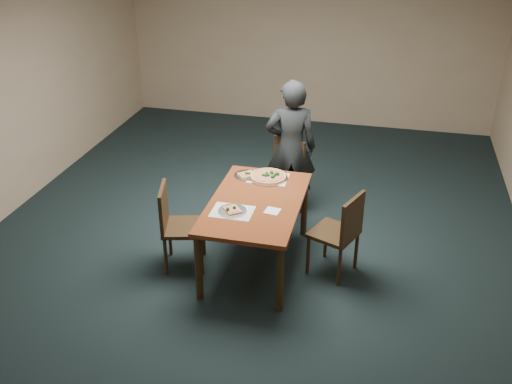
% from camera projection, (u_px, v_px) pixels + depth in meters
% --- Properties ---
extents(ground, '(8.00, 8.00, 0.00)m').
position_uv_depth(ground, '(249.00, 244.00, 6.36)').
color(ground, black).
rests_on(ground, ground).
extents(room_shell, '(8.00, 8.00, 8.00)m').
position_uv_depth(room_shell, '(248.00, 94.00, 5.55)').
color(room_shell, tan).
rests_on(room_shell, ground).
extents(dining_table, '(0.90, 1.50, 0.75)m').
position_uv_depth(dining_table, '(256.00, 209.00, 5.73)').
color(dining_table, '#602913').
rests_on(dining_table, ground).
extents(chair_far, '(0.54, 0.54, 0.91)m').
position_uv_depth(chair_far, '(284.00, 173.00, 6.79)').
color(chair_far, black).
rests_on(chair_far, ground).
extents(chair_left, '(0.51, 0.51, 0.91)m').
position_uv_depth(chair_left, '(176.00, 222.00, 5.78)').
color(chair_left, black).
rests_on(chair_left, ground).
extents(chair_right, '(0.55, 0.55, 0.91)m').
position_uv_depth(chair_right, '(341.00, 230.00, 5.64)').
color(chair_right, black).
rests_on(chair_right, ground).
extents(diner, '(0.67, 0.51, 1.64)m').
position_uv_depth(diner, '(291.00, 148.00, 6.68)').
color(diner, black).
rests_on(diner, ground).
extents(placemat_main, '(0.42, 0.32, 0.00)m').
position_uv_depth(placemat_main, '(268.00, 178.00, 6.14)').
color(placemat_main, white).
rests_on(placemat_main, dining_table).
extents(placemat_near, '(0.40, 0.30, 0.00)m').
position_uv_depth(placemat_near, '(232.00, 211.00, 5.49)').
color(placemat_near, white).
rests_on(placemat_near, dining_table).
extents(pizza_pan, '(0.42, 0.42, 0.07)m').
position_uv_depth(pizza_pan, '(269.00, 176.00, 6.13)').
color(pizza_pan, silver).
rests_on(pizza_pan, dining_table).
extents(slice_plate_near, '(0.28, 0.28, 0.06)m').
position_uv_depth(slice_plate_near, '(232.00, 210.00, 5.49)').
color(slice_plate_near, silver).
rests_on(slice_plate_near, dining_table).
extents(slice_plate_far, '(0.28, 0.28, 0.06)m').
position_uv_depth(slice_plate_far, '(247.00, 175.00, 6.18)').
color(slice_plate_far, silver).
rests_on(slice_plate_far, dining_table).
extents(napkin, '(0.16, 0.16, 0.01)m').
position_uv_depth(napkin, '(272.00, 211.00, 5.50)').
color(napkin, white).
rests_on(napkin, dining_table).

